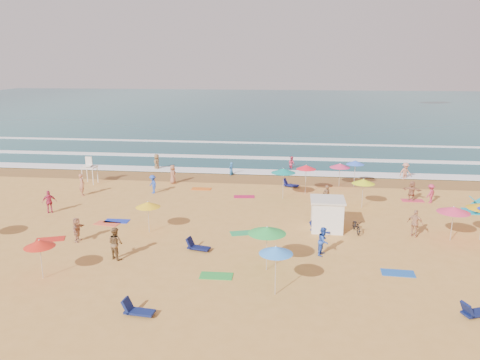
# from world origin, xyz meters

# --- Properties ---
(ground) EXTENTS (220.00, 220.00, 0.00)m
(ground) POSITION_xyz_m (0.00, 0.00, 0.00)
(ground) COLOR gold
(ground) RESTS_ON ground
(ocean) EXTENTS (220.00, 140.00, 0.18)m
(ocean) POSITION_xyz_m (0.00, 84.00, 0.00)
(ocean) COLOR #0C4756
(ocean) RESTS_ON ground
(wet_sand) EXTENTS (220.00, 220.00, 0.00)m
(wet_sand) POSITION_xyz_m (0.00, 12.50, 0.01)
(wet_sand) COLOR olive
(wet_sand) RESTS_ON ground
(surf_foam) EXTENTS (200.00, 18.70, 0.05)m
(surf_foam) POSITION_xyz_m (0.00, 21.32, 0.10)
(surf_foam) COLOR white
(surf_foam) RESTS_ON ground
(cabana) EXTENTS (2.00, 2.00, 2.00)m
(cabana) POSITION_xyz_m (6.77, -0.67, 1.00)
(cabana) COLOR white
(cabana) RESTS_ON ground
(cabana_roof) EXTENTS (2.20, 2.20, 0.12)m
(cabana_roof) POSITION_xyz_m (6.77, -0.67, 2.06)
(cabana_roof) COLOR silver
(cabana_roof) RESTS_ON cabana
(bicycle) EXTENTS (0.81, 1.75, 0.89)m
(bicycle) POSITION_xyz_m (8.67, -0.97, 0.44)
(bicycle) COLOR black
(bicycle) RESTS_ON ground
(lifeguard_stand) EXTENTS (1.20, 1.20, 2.10)m
(lifeguard_stand) POSITION_xyz_m (-13.86, 8.94, 1.05)
(lifeguard_stand) COLOR white
(lifeguard_stand) RESTS_ON ground
(beach_umbrellas) EXTENTS (56.68, 22.41, 0.82)m
(beach_umbrellas) POSITION_xyz_m (2.10, -0.08, 2.17)
(beach_umbrellas) COLOR #1932D6
(beach_umbrellas) RESTS_ON ground
(loungers) EXTENTS (48.69, 23.24, 0.34)m
(loungers) POSITION_xyz_m (6.98, -2.57, 0.17)
(loungers) COLOR #0F1B4B
(loungers) RESTS_ON ground
(towels) EXTENTS (34.10, 17.55, 0.03)m
(towels) POSITION_xyz_m (1.89, -0.98, 0.01)
(towels) COLOR red
(towels) RESTS_ON ground
(beachgoers) EXTENTS (41.35, 25.04, 2.09)m
(beachgoers) POSITION_xyz_m (0.27, 4.89, 0.78)
(beachgoers) COLOR tan
(beachgoers) RESTS_ON ground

